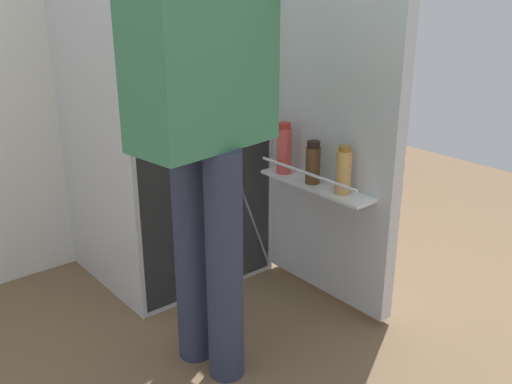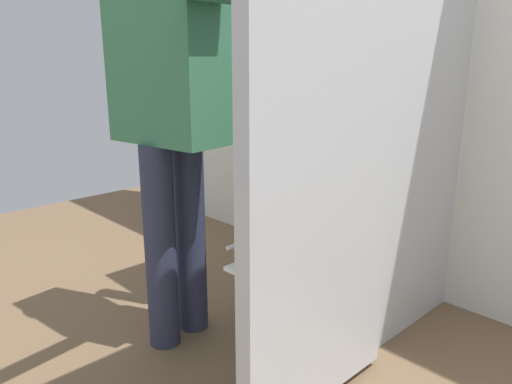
% 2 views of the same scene
% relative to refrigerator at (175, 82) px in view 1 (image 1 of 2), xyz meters
% --- Properties ---
extents(ground_plane, '(5.04, 5.04, 0.00)m').
position_rel_refrigerator_xyz_m(ground_plane, '(-0.03, -0.52, -0.86)').
color(ground_plane, brown).
extents(refrigerator, '(0.73, 1.29, 1.73)m').
position_rel_refrigerator_xyz_m(refrigerator, '(0.00, 0.00, 0.00)').
color(refrigerator, silver).
rests_on(refrigerator, ground_plane).
extents(person, '(0.60, 0.71, 1.60)m').
position_rel_refrigerator_xyz_m(person, '(-0.31, -0.67, 0.10)').
color(person, '#2D334C').
rests_on(person, ground_plane).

